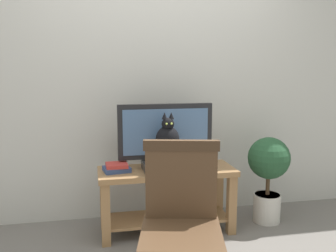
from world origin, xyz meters
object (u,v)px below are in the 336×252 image
at_px(potted_plant, 268,170).
at_px(wooden_chair, 181,216).
at_px(tv_stand, 167,189).
at_px(book_stack, 117,168).
at_px(tv, 165,135).
at_px(media_box, 167,166).
at_px(cat, 167,144).

bearing_deg(potted_plant, wooden_chair, -135.04).
bearing_deg(potted_plant, tv_stand, -179.32).
xyz_separation_m(wooden_chair, book_stack, (-0.28, 1.05, 0.01)).
relative_size(tv, potted_plant, 1.03).
distance_m(media_box, wooden_chair, 1.01).
xyz_separation_m(cat, potted_plant, (0.94, 0.08, -0.29)).
relative_size(tv, media_box, 2.09).
xyz_separation_m(tv, media_box, (-0.01, -0.10, -0.25)).
bearing_deg(tv, media_box, -96.14).
bearing_deg(tv_stand, tv, 89.97).
distance_m(book_stack, potted_plant, 1.35).
bearing_deg(tv_stand, cat, -98.91).
xyz_separation_m(cat, wooden_chair, (-0.12, -0.98, -0.20)).
bearing_deg(book_stack, potted_plant, 0.35).
relative_size(media_box, cat, 0.91).
bearing_deg(media_box, wooden_chair, -96.96).
relative_size(tv_stand, wooden_chair, 1.16).
relative_size(tv, wooden_chair, 0.82).
xyz_separation_m(tv_stand, media_box, (-0.01, -0.05, 0.21)).
xyz_separation_m(book_stack, potted_plant, (1.34, 0.01, -0.10)).
bearing_deg(tv_stand, book_stack, 179.60).
distance_m(tv_stand, tv, 0.46).
bearing_deg(potted_plant, tv, 177.27).
relative_size(cat, potted_plant, 0.54).
bearing_deg(tv_stand, media_box, -102.79).
xyz_separation_m(media_box, potted_plant, (0.94, 0.06, -0.10)).
xyz_separation_m(wooden_chair, potted_plant, (1.06, 1.06, -0.09)).
bearing_deg(cat, tv_stand, 81.09).
relative_size(wooden_chair, book_stack, 4.23).
height_order(tv_stand, book_stack, book_stack).
distance_m(tv, potted_plant, 0.99).
distance_m(tv, cat, 0.13).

